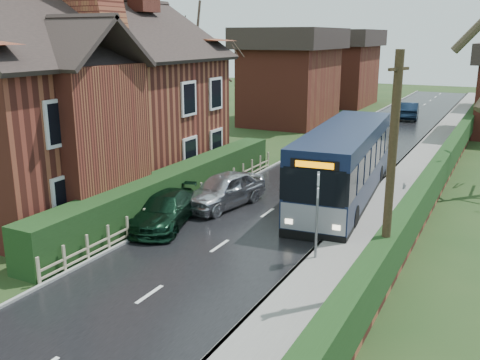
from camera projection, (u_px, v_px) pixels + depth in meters
The scene contains 16 objects.
ground at pixel (188, 268), 16.64m from camera, with size 140.00×140.00×0.00m, color #2E401B.
road at pixel (303, 189), 25.22m from camera, with size 6.00×100.00×0.02m, color black.
pavement at pixel (394, 200), 23.33m from camera, with size 2.50×100.00×0.14m, color slate.
kerb_right at pixel (367, 196), 23.86m from camera, with size 0.12×100.00×0.14m, color gray.
kerb_left at pixel (245, 180), 26.55m from camera, with size 0.12×100.00×0.10m, color gray.
front_hedge at pixel (173, 188), 22.44m from camera, with size 1.20×16.00×1.60m, color black.
picket_fence at pixel (189, 199), 22.20m from camera, with size 0.10×16.00×0.90m, color tan, non-canonical shape.
right_wall_hedge at pixel (433, 183), 22.39m from camera, with size 0.60×50.00×1.80m.
brick_house at pixel (76, 98), 23.45m from camera, with size 9.30×14.60×10.30m.
bus at pixel (344, 165), 23.01m from camera, with size 3.41×10.84×3.24m.
car_silver at pixel (224, 190), 22.50m from camera, with size 1.72×4.28×1.46m, color silver.
car_green at pixel (164, 210), 20.24m from camera, with size 1.74×4.29×1.25m, color black.
car_distant at pixel (409, 111), 46.29m from camera, with size 1.56×4.46×1.47m, color black.
bus_stop_sign at pixel (317, 203), 16.64m from camera, with size 0.21×0.44×2.96m.
telegraph_pole at pixel (390, 179), 13.91m from camera, with size 0.36×0.83×6.69m.
tree_house_side at pixel (201, 34), 32.03m from camera, with size 4.19×4.19×9.52m.
Camera 1 is at (8.46, -12.90, 7.00)m, focal length 40.00 mm.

